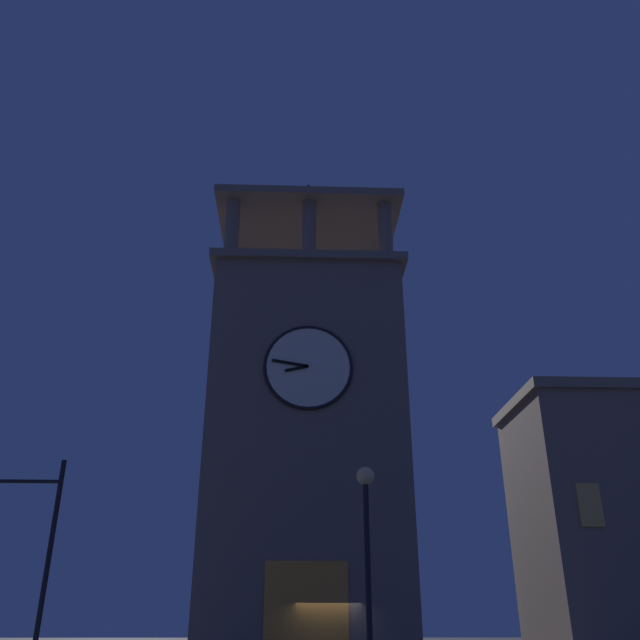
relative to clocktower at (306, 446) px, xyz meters
The scene contains 3 objects.
clocktower is the anchor object (origin of this frame).
traffic_signal_near 13.84m from the clocktower, 44.95° to the left, with size 3.90×0.41×6.55m.
street_lamp 15.41m from the clocktower, 94.85° to the left, with size 0.44×0.44×5.28m.
Camera 1 is at (1.39, 27.96, 1.67)m, focal length 37.61 mm.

